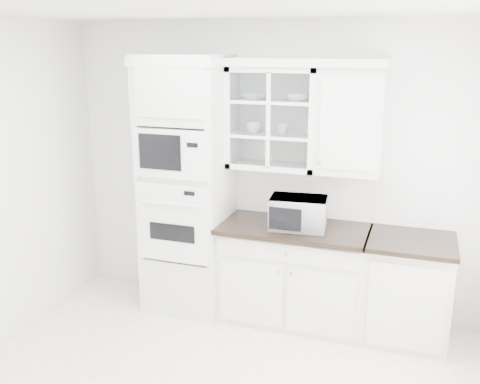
% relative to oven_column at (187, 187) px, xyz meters
% --- Properties ---
extents(room_shell, '(4.00, 3.50, 2.70)m').
position_rel_oven_column_xyz_m(room_shell, '(0.75, -0.99, 0.58)').
color(room_shell, white).
rests_on(room_shell, ground).
extents(oven_column, '(0.76, 0.68, 2.40)m').
position_rel_oven_column_xyz_m(oven_column, '(0.00, 0.00, 0.00)').
color(oven_column, silver).
rests_on(oven_column, ground).
extents(base_cabinet_run, '(1.32, 0.67, 0.92)m').
position_rel_oven_column_xyz_m(base_cabinet_run, '(1.03, 0.03, -0.74)').
color(base_cabinet_run, silver).
rests_on(base_cabinet_run, ground).
extents(extra_base_cabinet, '(0.72, 0.67, 0.92)m').
position_rel_oven_column_xyz_m(extra_base_cabinet, '(2.03, 0.03, -0.74)').
color(extra_base_cabinet, silver).
rests_on(extra_base_cabinet, ground).
extents(upper_cabinet_glass, '(0.80, 0.33, 0.90)m').
position_rel_oven_column_xyz_m(upper_cabinet_glass, '(0.78, 0.17, 0.65)').
color(upper_cabinet_glass, silver).
rests_on(upper_cabinet_glass, room_shell).
extents(upper_cabinet_solid, '(0.55, 0.33, 0.90)m').
position_rel_oven_column_xyz_m(upper_cabinet_solid, '(1.46, 0.17, 0.65)').
color(upper_cabinet_solid, silver).
rests_on(upper_cabinet_solid, room_shell).
extents(crown_molding, '(2.14, 0.38, 0.07)m').
position_rel_oven_column_xyz_m(crown_molding, '(0.68, 0.14, 1.14)').
color(crown_molding, white).
rests_on(crown_molding, room_shell).
extents(countertop_microwave, '(0.52, 0.45, 0.28)m').
position_rel_oven_column_xyz_m(countertop_microwave, '(1.07, -0.01, -0.14)').
color(countertop_microwave, white).
rests_on(countertop_microwave, base_cabinet_run).
extents(bowl_a, '(0.25, 0.25, 0.05)m').
position_rel_oven_column_xyz_m(bowl_a, '(0.61, 0.15, 0.84)').
color(bowl_a, white).
rests_on(bowl_a, upper_cabinet_glass).
extents(bowl_b, '(0.26, 0.26, 0.06)m').
position_rel_oven_column_xyz_m(bowl_b, '(0.99, 0.16, 0.84)').
color(bowl_b, white).
rests_on(bowl_b, upper_cabinet_glass).
extents(cup_a, '(0.16, 0.16, 0.11)m').
position_rel_oven_column_xyz_m(cup_a, '(0.59, 0.18, 0.56)').
color(cup_a, white).
rests_on(cup_a, upper_cabinet_glass).
extents(cup_b, '(0.11, 0.11, 0.10)m').
position_rel_oven_column_xyz_m(cup_b, '(0.86, 0.18, 0.56)').
color(cup_b, white).
rests_on(cup_b, upper_cabinet_glass).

